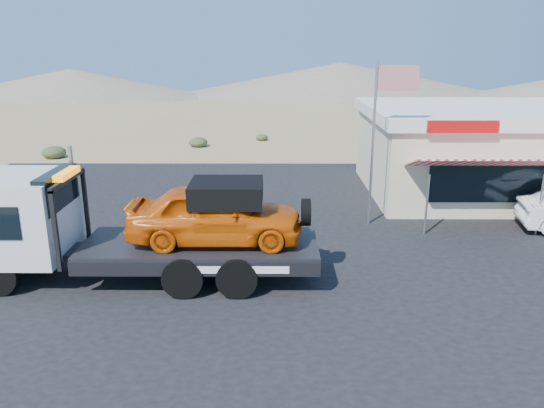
{
  "coord_description": "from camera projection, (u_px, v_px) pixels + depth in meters",
  "views": [
    {
      "loc": [
        1.08,
        -14.62,
        6.58
      ],
      "look_at": [
        1.03,
        2.13,
        1.5
      ],
      "focal_mm": 35.0,
      "sensor_mm": 36.0,
      "label": 1
    }
  ],
  "objects": [
    {
      "name": "asphalt_lot",
      "position": [
        299.0,
        237.0,
        18.76
      ],
      "size": [
        32.0,
        24.0,
        0.02
      ],
      "primitive_type": "cube",
      "color": "black",
      "rests_on": "ground"
    },
    {
      "name": "tow_truck",
      "position": [
        137.0,
        222.0,
        15.03
      ],
      "size": [
        9.59,
        2.84,
        3.2
      ],
      "color": "black",
      "rests_on": "asphalt_lot"
    },
    {
      "name": "jerky_store",
      "position": [
        482.0,
        150.0,
        23.88
      ],
      "size": [
        10.4,
        9.97,
        3.9
      ],
      "color": "beige",
      "rests_on": "asphalt_lot"
    },
    {
      "name": "flagpole",
      "position": [
        380.0,
        125.0,
        19.1
      ],
      "size": [
        1.55,
        0.1,
        6.0
      ],
      "color": "#99999E",
      "rests_on": "asphalt_lot"
    },
    {
      "name": "ground",
      "position": [
        238.0,
        272.0,
        15.9
      ],
      "size": [
        120.0,
        120.0,
        0.0
      ],
      "primitive_type": "plane",
      "color": "#927953",
      "rests_on": "ground"
    },
    {
      "name": "distant_hills",
      "position": [
        189.0,
        82.0,
        68.15
      ],
      "size": [
        126.0,
        48.0,
        4.2
      ],
      "color": "#726B59",
      "rests_on": "ground"
    }
  ]
}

